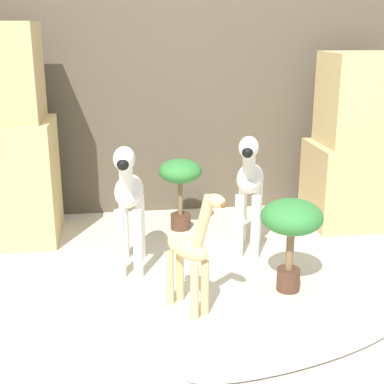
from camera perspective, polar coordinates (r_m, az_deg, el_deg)
The scene contains 9 objects.
ground_plane at distance 2.58m, azimuth 2.93°, elevation -13.05°, with size 14.00×14.00×0.00m, color beige.
wall_back at distance 3.81m, azimuth -1.31°, elevation 14.19°, with size 6.40×0.08×2.20m.
rock_pillar_right at distance 3.77m, azimuth 17.85°, elevation 4.51°, with size 0.70×0.50×1.15m.
zebra_right at distance 3.12m, azimuth 6.15°, elevation 0.92°, with size 0.28×0.53×0.74m.
zebra_left at distance 2.88m, azimuth -6.78°, elevation -0.48°, with size 0.19×0.53×0.74m.
giraffe_figurine at distance 2.48m, azimuth -0.15°, elevation -6.56°, with size 0.27×0.36×0.63m.
potted_palm_front at distance 3.50m, azimuth -1.26°, elevation 1.50°, with size 0.28×0.28×0.48m.
potted_palm_back at distance 2.70m, azimuth 10.56°, elevation -3.29°, with size 0.31×0.31×0.49m.
surfboard at distance 2.37m, azimuth 11.19°, elevation -15.81°, with size 1.09×0.57×0.09m.
Camera 1 is at (-0.43, -2.19, 1.30)m, focal length 50.00 mm.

